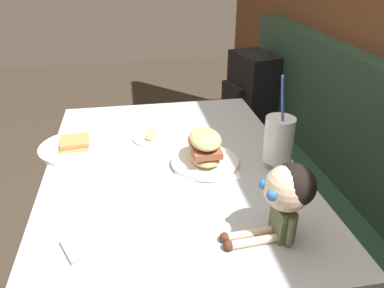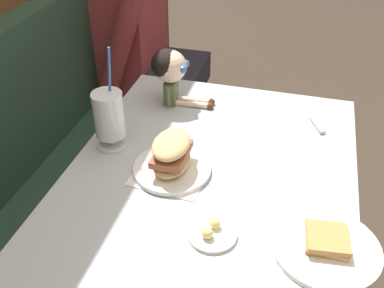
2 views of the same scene
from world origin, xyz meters
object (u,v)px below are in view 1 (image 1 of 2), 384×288
object	(u,v)px
toast_plate	(75,146)
milkshake_glass	(278,142)
butter_knife	(74,260)
seated_doll	(287,192)
sandwich_plate	(205,152)
backpack	(252,82)
butter_saucer	(150,138)

from	to	relation	value
toast_plate	milkshake_glass	distance (m)	0.69
butter_knife	seated_doll	world-z (taller)	seated_doll
toast_plate	butter_knife	size ratio (longest dim) A/B	1.13
toast_plate	seated_doll	world-z (taller)	seated_doll
seated_doll	sandwich_plate	bearing A→B (deg)	-162.30
sandwich_plate	seated_doll	xyz separation A→B (m)	(0.36, 0.12, 0.08)
toast_plate	seated_doll	distance (m)	0.78
backpack	sandwich_plate	bearing A→B (deg)	-26.11
butter_saucer	seated_doll	distance (m)	0.64
sandwich_plate	butter_knife	size ratio (longest dim) A/B	1.00
milkshake_glass	butter_knife	distance (m)	0.66
butter_knife	backpack	bearing A→B (deg)	147.79
butter_saucer	backpack	world-z (taller)	backpack
butter_knife	toast_plate	bearing A→B (deg)	-174.50
sandwich_plate	butter_saucer	bearing A→B (deg)	-141.43
butter_saucer	butter_knife	xyz separation A→B (m)	(0.57, -0.21, -0.00)
butter_saucer	butter_knife	distance (m)	0.61
seated_doll	backpack	xyz separation A→B (m)	(-1.38, 0.38, -0.21)
milkshake_glass	seated_doll	world-z (taller)	milkshake_glass
toast_plate	backpack	size ratio (longest dim) A/B	0.62
toast_plate	butter_knife	xyz separation A→B (m)	(0.55, 0.05, -0.01)
toast_plate	sandwich_plate	bearing A→B (deg)	67.36
toast_plate	backpack	distance (m)	1.25
sandwich_plate	seated_doll	size ratio (longest dim) A/B	0.99
butter_saucer	backpack	xyz separation A→B (m)	(-0.81, 0.66, -0.09)
toast_plate	seated_doll	xyz separation A→B (m)	(0.54, 0.54, 0.12)
toast_plate	backpack	bearing A→B (deg)	132.16
milkshake_glass	sandwich_plate	xyz separation A→B (m)	(-0.07, -0.21, -0.06)
butter_knife	seated_doll	xyz separation A→B (m)	(-0.00, 0.49, 0.12)
milkshake_glass	sandwich_plate	size ratio (longest dim) A/B	1.44
sandwich_plate	butter_saucer	size ratio (longest dim) A/B	1.83
butter_knife	backpack	xyz separation A→B (m)	(-1.38, 0.87, -0.09)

